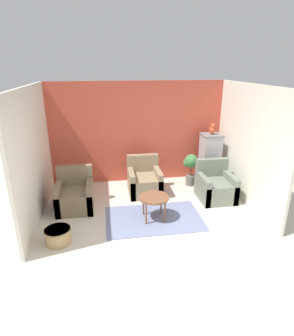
{
  "coord_description": "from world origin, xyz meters",
  "views": [
    {
      "loc": [
        -0.85,
        -3.84,
        2.91
      ],
      "look_at": [
        0.0,
        1.52,
        0.89
      ],
      "focal_mm": 30.0,
      "sensor_mm": 36.0,
      "label": 1
    }
  ],
  "objects": [
    {
      "name": "armchair_left",
      "position": [
        -1.52,
        1.69,
        0.29
      ],
      "size": [
        0.75,
        0.81,
        0.86
      ],
      "color": "#7A664C",
      "rests_on": "ground_plane"
    },
    {
      "name": "wall_left",
      "position": [
        -2.2,
        1.52,
        1.27
      ],
      "size": [
        0.06,
        3.05,
        2.54
      ],
      "color": "silver",
      "rests_on": "ground_plane"
    },
    {
      "name": "area_rug",
      "position": [
        0.05,
        0.99,
        0.01
      ],
      "size": [
        1.9,
        1.23,
        0.01
      ],
      "color": "slate",
      "rests_on": "ground_plane"
    },
    {
      "name": "ground_plane",
      "position": [
        0.0,
        0.0,
        0.0
      ],
      "size": [
        20.0,
        20.0,
        0.0
      ],
      "primitive_type": "plane",
      "color": "beige",
      "rests_on": "ground"
    },
    {
      "name": "armchair_middle",
      "position": [
        0.05,
        2.22,
        0.29
      ],
      "size": [
        0.75,
        0.81,
        0.86
      ],
      "color": "#8E7A5B",
      "rests_on": "ground_plane"
    },
    {
      "name": "armchair_right",
      "position": [
        1.59,
        1.66,
        0.29
      ],
      "size": [
        0.75,
        0.81,
        0.86
      ],
      "color": "slate",
      "rests_on": "ground_plane"
    },
    {
      "name": "potted_plant",
      "position": [
        1.27,
        2.5,
        0.53
      ],
      "size": [
        0.37,
        0.34,
        0.81
      ],
      "color": "#66605B",
      "rests_on": "ground_plane"
    },
    {
      "name": "coffee_table",
      "position": [
        0.05,
        0.99,
        0.44
      ],
      "size": [
        0.59,
        0.59,
        0.49
      ],
      "color": "brown",
      "rests_on": "ground_plane"
    },
    {
      "name": "wall_back_accent",
      "position": [
        0.0,
        3.08,
        1.27
      ],
      "size": [
        4.46,
        0.06,
        2.54
      ],
      "color": "#C64C38",
      "rests_on": "ground_plane"
    },
    {
      "name": "wicker_basket",
      "position": [
        -1.72,
        0.46,
        0.15
      ],
      "size": [
        0.46,
        0.46,
        0.27
      ],
      "color": "tan",
      "rests_on": "ground_plane"
    },
    {
      "name": "birdcage",
      "position": [
        1.78,
        2.59,
        0.64
      ],
      "size": [
        0.48,
        0.48,
        1.28
      ],
      "color": "slate",
      "rests_on": "ground_plane"
    },
    {
      "name": "wall_right",
      "position": [
        2.2,
        1.52,
        1.27
      ],
      "size": [
        0.06,
        3.05,
        2.54
      ],
      "color": "silver",
      "rests_on": "ground_plane"
    },
    {
      "name": "parrot",
      "position": [
        1.78,
        2.59,
        1.41
      ],
      "size": [
        0.13,
        0.23,
        0.28
      ],
      "color": "#D14C2D",
      "rests_on": "birdcage"
    }
  ]
}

